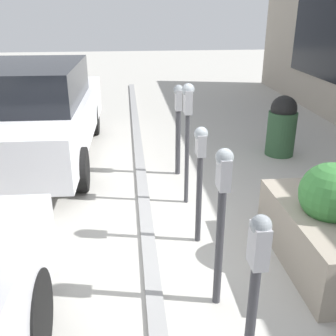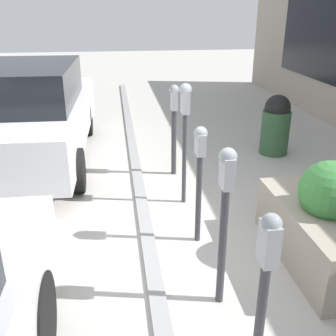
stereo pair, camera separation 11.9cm
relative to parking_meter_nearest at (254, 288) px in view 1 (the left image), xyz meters
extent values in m
plane|color=#ADAAA3|center=(1.95, 0.44, -0.97)|extent=(40.00, 40.00, 0.00)
cube|color=gray|center=(1.95, 0.52, -0.95)|extent=(19.00, 0.16, 0.04)
cube|color=#99999E|center=(0.00, 0.00, 0.30)|extent=(0.14, 0.09, 0.26)
sphere|color=gray|center=(0.00, 0.00, 0.43)|extent=(0.12, 0.12, 0.12)
cylinder|color=#38383D|center=(0.99, -0.04, -0.40)|extent=(0.07, 0.07, 1.15)
cube|color=#99999E|center=(0.99, -0.04, 0.31)|extent=(0.17, 0.09, 0.27)
sphere|color=gray|center=(0.99, -0.04, 0.44)|extent=(0.15, 0.15, 0.15)
cylinder|color=#38383D|center=(2.01, -0.04, -0.45)|extent=(0.06, 0.06, 1.05)
cube|color=#99999E|center=(2.01, -0.04, 0.20)|extent=(0.17, 0.09, 0.23)
sphere|color=gray|center=(2.01, -0.04, 0.31)|extent=(0.15, 0.15, 0.15)
cylinder|color=#38383D|center=(2.96, -0.05, -0.35)|extent=(0.06, 0.06, 1.25)
cube|color=#99999E|center=(2.96, -0.05, 0.43)|extent=(0.19, 0.09, 0.30)
sphere|color=gray|center=(2.96, -0.05, 0.57)|extent=(0.16, 0.16, 0.16)
cylinder|color=#38383D|center=(3.95, -0.06, -0.45)|extent=(0.08, 0.08, 1.04)
cube|color=#99999E|center=(3.95, -0.06, 0.23)|extent=(0.18, 0.09, 0.30)
sphere|color=gray|center=(3.95, -0.06, 0.38)|extent=(0.15, 0.15, 0.15)
cube|color=gray|center=(1.46, -1.25, -0.67)|extent=(1.66, 0.81, 0.60)
sphere|color=#387A38|center=(1.46, -1.25, -0.17)|extent=(0.62, 0.62, 0.62)
cylinder|color=black|center=(0.60, 1.50, -0.62)|extent=(0.70, 0.21, 0.70)
cube|color=silver|center=(4.86, 2.22, -0.28)|extent=(4.43, 1.88, 0.73)
cube|color=black|center=(4.68, 2.22, 0.38)|extent=(2.32, 1.61, 0.60)
cylinder|color=black|center=(6.22, 1.41, -0.65)|extent=(0.65, 0.21, 0.65)
cylinder|color=black|center=(6.22, 3.03, -0.65)|extent=(0.65, 0.21, 0.65)
cylinder|color=black|center=(3.50, 1.41, -0.65)|extent=(0.65, 0.21, 0.65)
cylinder|color=#2D5133|center=(4.63, -2.00, -0.58)|extent=(0.50, 0.50, 0.78)
sphere|color=black|center=(4.63, -2.00, -0.13)|extent=(0.45, 0.45, 0.45)
camera|label=1|loc=(-1.80, 0.70, 1.54)|focal=42.00mm
camera|label=2|loc=(-1.78, 0.82, 1.54)|focal=42.00mm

